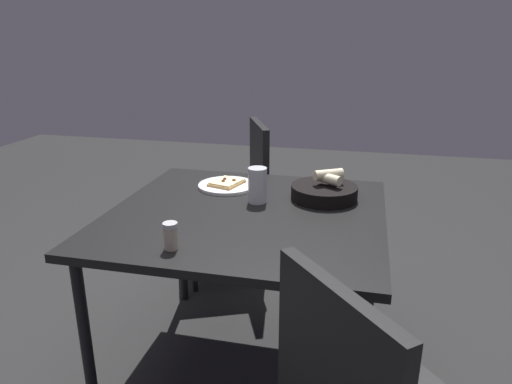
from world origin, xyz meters
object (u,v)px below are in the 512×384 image
at_px(beer_glass, 257,187).
at_px(pepper_shaker, 171,237).
at_px(bread_basket, 325,191).
at_px(pizza_plate, 227,185).
at_px(dining_table, 247,225).
at_px(chair_far, 238,189).

bearing_deg(beer_glass, pepper_shaker, 160.84).
distance_m(bread_basket, beer_glass, 0.28).
bearing_deg(bread_basket, pizza_plate, 82.72).
bearing_deg(beer_glass, bread_basket, -68.81).
relative_size(dining_table, pizza_plate, 4.11).
xyz_separation_m(pizza_plate, beer_glass, (-0.16, -0.18, 0.05)).
distance_m(pizza_plate, beer_glass, 0.24).
xyz_separation_m(dining_table, pepper_shaker, (-0.37, 0.15, 0.10)).
bearing_deg(bread_basket, beer_glass, 111.19).
relative_size(dining_table, bread_basket, 3.83).
height_order(pizza_plate, chair_far, chair_far).
xyz_separation_m(bread_basket, beer_glass, (-0.10, 0.26, 0.03)).
distance_m(bread_basket, pepper_shaker, 0.73).
bearing_deg(bread_basket, chair_far, 41.61).
distance_m(beer_glass, pepper_shaker, 0.51).
distance_m(dining_table, pizza_plate, 0.32).
relative_size(dining_table, beer_glass, 7.27).
bearing_deg(pizza_plate, beer_glass, -131.69).
height_order(pizza_plate, beer_glass, beer_glass).
xyz_separation_m(bread_basket, pepper_shaker, (-0.59, 0.43, 0.01)).
height_order(dining_table, pizza_plate, pizza_plate).
height_order(beer_glass, chair_far, chair_far).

